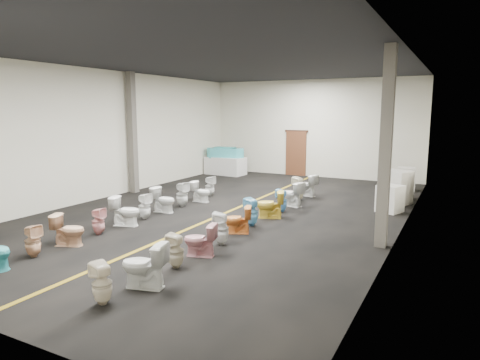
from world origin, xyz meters
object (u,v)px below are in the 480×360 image
(toilet_right_1, at_px, (144,265))
(toilet_right_4, at_px, (221,228))
(toilet_left_9, at_px, (210,186))
(toilet_right_7, at_px, (270,204))
(toilet_left_1, at_px, (33,241))
(toilet_right_10, at_px, (299,189))
(bathtub, at_px, (225,153))
(appliance_crate_b, at_px, (396,187))
(toilet_right_0, at_px, (102,284))
(appliance_crate_d, at_px, (406,179))
(toilet_right_11, at_px, (307,185))
(appliance_crate_a, at_px, (390,199))
(toilet_left_4, at_px, (126,211))
(toilet_left_6, at_px, (164,200))
(toilet_right_6, at_px, (252,212))
(toilet_right_2, at_px, (176,251))
(toilet_right_5, at_px, (238,220))
(appliance_crate_c, at_px, (400,187))
(display_table, at_px, (225,166))
(toilet_left_5, at_px, (144,206))
(toilet_right_9, at_px, (291,194))
(toilet_left_2, at_px, (69,230))
(toilet_left_8, at_px, (201,192))
(toilet_right_8, at_px, (282,201))
(toilet_right_3, at_px, (200,240))
(toilet_left_3, at_px, (98,221))
(toilet_left_7, at_px, (182,194))

(toilet_right_1, distance_m, toilet_right_4, 2.75)
(toilet_left_9, relative_size, toilet_right_7, 0.93)
(toilet_left_1, height_order, toilet_right_10, toilet_right_10)
(bathtub, relative_size, toilet_right_1, 2.23)
(appliance_crate_b, xyz_separation_m, toilet_right_0, (-3.09, -10.11, -0.20))
(appliance_crate_d, distance_m, toilet_right_11, 4.19)
(appliance_crate_b, xyz_separation_m, toilet_left_9, (-6.15, -1.84, -0.18))
(appliance_crate_a, xyz_separation_m, toilet_right_4, (-2.96, -5.22, -0.03))
(toilet_left_4, height_order, toilet_left_6, toilet_left_4)
(toilet_right_10, bearing_deg, toilet_left_1, -1.16)
(appliance_crate_d, distance_m, toilet_right_6, 8.06)
(toilet_left_1, bearing_deg, toilet_right_2, -70.66)
(toilet_right_5, bearing_deg, appliance_crate_c, 131.54)
(toilet_left_1, bearing_deg, toilet_right_1, -89.60)
(display_table, relative_size, toilet_right_10, 2.30)
(toilet_right_0, relative_size, toilet_right_4, 0.91)
(toilet_right_6, bearing_deg, toilet_right_0, 17.98)
(toilet_left_5, xyz_separation_m, toilet_right_6, (3.05, 0.76, 0.00))
(appliance_crate_c, bearing_deg, toilet_right_7, -122.06)
(toilet_left_6, xyz_separation_m, toilet_right_9, (3.17, 2.60, 0.02))
(toilet_left_5, relative_size, toilet_right_0, 1.08)
(toilet_right_9, bearing_deg, toilet_left_2, -8.93)
(toilet_left_8, height_order, toilet_right_0, toilet_right_0)
(display_table, xyz_separation_m, toilet_right_8, (5.39, -6.01, -0.07))
(toilet_left_9, xyz_separation_m, toilet_right_5, (3.09, -3.69, -0.02))
(appliance_crate_c, height_order, appliance_crate_d, appliance_crate_d)
(toilet_left_5, height_order, toilet_right_8, toilet_left_5)
(bathtub, relative_size, appliance_crate_c, 2.19)
(toilet_left_1, bearing_deg, toilet_right_3, -58.25)
(toilet_left_1, bearing_deg, toilet_right_4, -46.93)
(toilet_left_6, height_order, toilet_right_4, toilet_right_4)
(toilet_right_7, bearing_deg, toilet_left_3, -63.44)
(toilet_right_1, relative_size, toilet_right_6, 1.08)
(appliance_crate_b, bearing_deg, toilet_left_6, -143.38)
(display_table, relative_size, appliance_crate_d, 2.11)
(appliance_crate_b, relative_size, toilet_right_1, 1.35)
(appliance_crate_c, relative_size, toilet_right_2, 1.19)
(toilet_left_3, xyz_separation_m, toilet_right_7, (3.15, 3.53, 0.06))
(appliance_crate_c, bearing_deg, toilet_left_8, -147.86)
(appliance_crate_a, height_order, toilet_left_2, appliance_crate_a)
(toilet_left_1, bearing_deg, toilet_left_5, 3.70)
(toilet_right_2, height_order, toilet_right_4, toilet_right_4)
(appliance_crate_a, bearing_deg, bathtub, 151.76)
(appliance_crate_a, bearing_deg, toilet_right_5, -126.00)
(toilet_left_1, xyz_separation_m, toilet_left_7, (0.00, 5.44, 0.05))
(toilet_right_4, bearing_deg, toilet_right_2, -18.77)
(toilet_right_2, relative_size, toilet_right_5, 0.99)
(toilet_left_3, height_order, toilet_right_11, toilet_right_11)
(appliance_crate_a, height_order, toilet_right_3, appliance_crate_a)
(appliance_crate_a, distance_m, toilet_left_4, 7.86)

